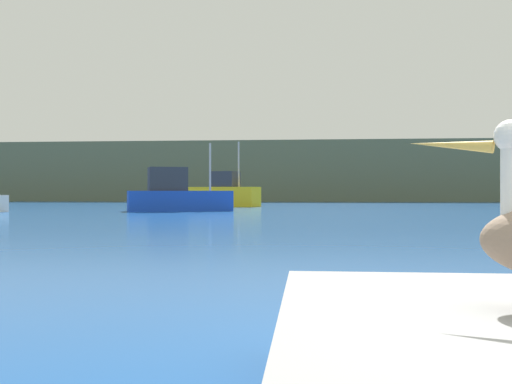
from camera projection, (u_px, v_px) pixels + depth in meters
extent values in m
cube|color=#5B664C|center=(324.00, 173.00, 69.81)|extent=(140.00, 14.39, 6.82)
cylinder|color=white|center=(511.00, 187.00, 2.62)|extent=(0.09, 0.09, 0.37)
sphere|color=white|center=(511.00, 136.00, 2.62)|extent=(0.15, 0.15, 0.15)
cone|color=gold|center=(450.00, 145.00, 2.78)|extent=(0.38, 0.25, 0.09)
cube|color=blue|center=(180.00, 201.00, 32.95)|extent=(6.15, 3.88, 1.16)
cube|color=#2D333D|center=(168.00, 179.00, 32.76)|extent=(2.50, 2.05, 1.34)
cylinder|color=#B2B2B2|center=(210.00, 167.00, 33.43)|extent=(0.12, 0.12, 2.78)
cube|color=yellow|center=(213.00, 197.00, 43.34)|extent=(7.36, 3.83, 1.47)
cube|color=#2D333D|center=(225.00, 179.00, 42.97)|extent=(2.22, 2.14, 1.16)
cylinder|color=#B2B2B2|center=(239.00, 164.00, 42.57)|extent=(0.12, 0.12, 3.35)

